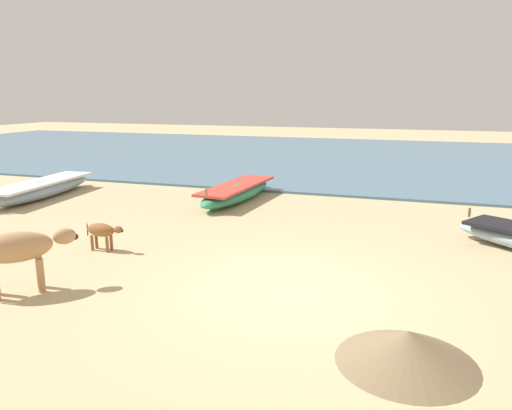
# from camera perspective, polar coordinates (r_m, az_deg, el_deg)

# --- Properties ---
(ground) EXTENTS (80.00, 80.00, 0.00)m
(ground) POSITION_cam_1_polar(r_m,az_deg,el_deg) (8.18, 3.59, -9.80)
(ground) COLOR tan
(sea_water) EXTENTS (60.00, 20.00, 0.08)m
(sea_water) POSITION_cam_1_polar(r_m,az_deg,el_deg) (25.28, 14.09, 5.34)
(sea_water) COLOR slate
(sea_water) RESTS_ON ground
(fishing_boat_1) EXTENTS (1.41, 4.67, 0.71)m
(fishing_boat_1) POSITION_cam_1_polar(r_m,az_deg,el_deg) (16.58, -23.76, 1.75)
(fishing_boat_1) COLOR #8CA5B7
(fishing_boat_1) RESTS_ON ground
(fishing_boat_2) EXTENTS (1.31, 4.25, 0.70)m
(fishing_boat_2) POSITION_cam_1_polar(r_m,az_deg,el_deg) (14.74, -2.26, 1.55)
(fishing_boat_2) COLOR #338C66
(fishing_boat_2) RESTS_ON ground
(cow_adult_tan) EXTENTS (1.28, 1.31, 1.02)m
(cow_adult_tan) POSITION_cam_1_polar(r_m,az_deg,el_deg) (8.65, -25.91, -4.67)
(cow_adult_tan) COLOR tan
(cow_adult_tan) RESTS_ON ground
(calf_near_brown) EXTENTS (0.89, 0.27, 0.57)m
(calf_near_brown) POSITION_cam_1_polar(r_m,az_deg,el_deg) (10.47, -17.50, -2.92)
(calf_near_brown) COLOR brown
(calf_near_brown) RESTS_ON ground
(debris_pile_0) EXTENTS (2.38, 2.38, 0.42)m
(debris_pile_0) POSITION_cam_1_polar(r_m,az_deg,el_deg) (6.30, 17.21, -15.54)
(debris_pile_0) COLOR #7A6647
(debris_pile_0) RESTS_ON ground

